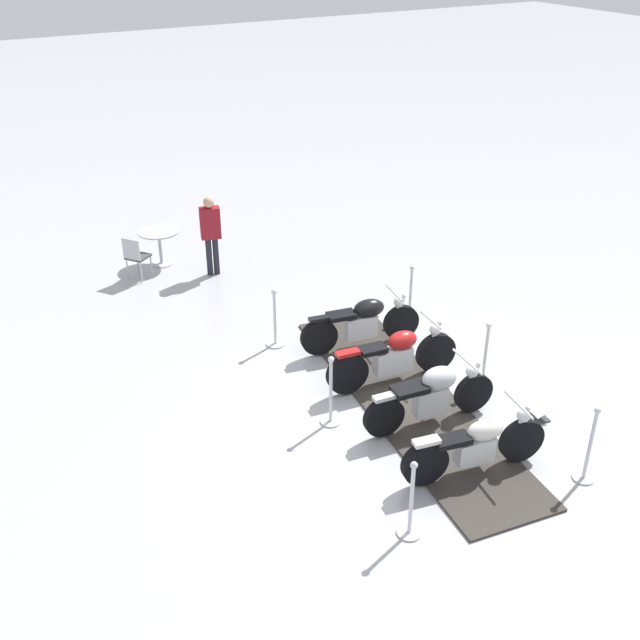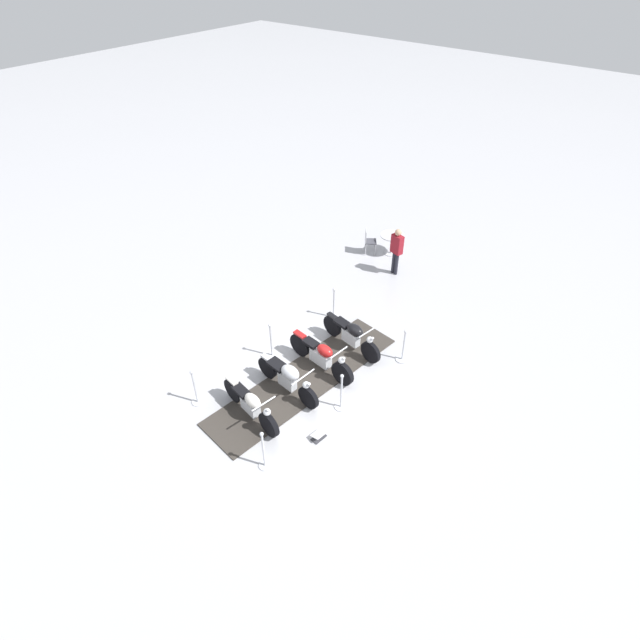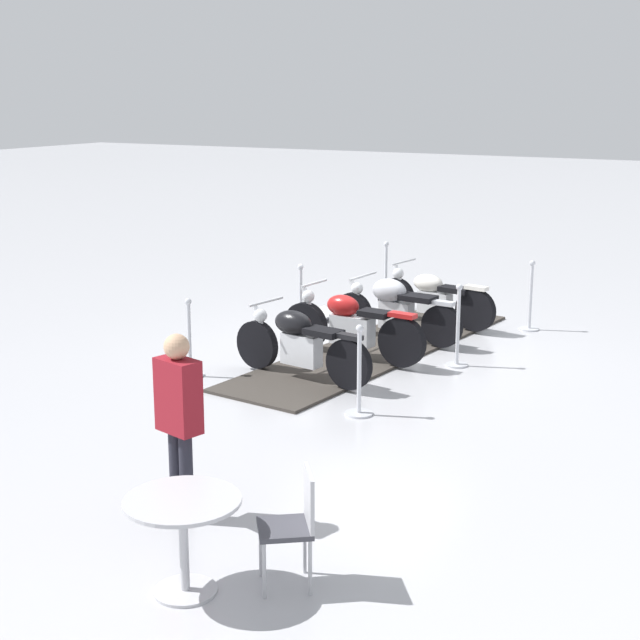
# 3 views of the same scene
# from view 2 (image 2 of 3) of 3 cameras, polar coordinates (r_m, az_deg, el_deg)

# --- Properties ---
(ground_plane) EXTENTS (80.00, 80.00, 0.00)m
(ground_plane) POSITION_cam_2_polar(r_m,az_deg,el_deg) (13.40, -1.74, -6.75)
(ground_plane) COLOR #B2B2B7
(display_platform) EXTENTS (2.10, 5.87, 0.04)m
(display_platform) POSITION_cam_2_polar(r_m,az_deg,el_deg) (13.39, -1.74, -6.70)
(display_platform) COLOR #38332D
(display_platform) RESTS_ON ground_plane
(motorcycle_cream) EXTENTS (2.09, 0.67, 0.95)m
(motorcycle_cream) POSITION_cam_2_polar(r_m,az_deg,el_deg) (12.30, -7.80, -9.41)
(motorcycle_cream) COLOR black
(motorcycle_cream) RESTS_ON display_platform
(motorcycle_chrome) EXTENTS (2.13, 0.75, 0.92)m
(motorcycle_chrome) POSITION_cam_2_polar(r_m,az_deg,el_deg) (12.73, -3.62, -6.50)
(motorcycle_chrome) COLOR black
(motorcycle_chrome) RESTS_ON display_platform
(motorcycle_maroon) EXTENTS (2.25, 0.61, 0.99)m
(motorcycle_maroon) POSITION_cam_2_polar(r_m,az_deg,el_deg) (13.33, 0.17, -4.07)
(motorcycle_maroon) COLOR black
(motorcycle_maroon) RESTS_ON display_platform
(motorcycle_black) EXTENTS (2.14, 0.66, 0.94)m
(motorcycle_black) POSITION_cam_2_polar(r_m,az_deg,el_deg) (13.96, 3.63, -1.70)
(motorcycle_black) COLOR black
(motorcycle_black) RESTS_ON display_platform
(stanchion_left_front) EXTENTS (0.31, 0.31, 1.10)m
(stanchion_left_front) POSITION_cam_2_polar(r_m,az_deg,el_deg) (12.96, -13.82, -7.87)
(stanchion_left_front) COLOR silver
(stanchion_left_front) RESTS_ON ground_plane
(stanchion_left_rear) EXTENTS (0.33, 0.33, 1.07)m
(stanchion_left_rear) POSITION_cam_2_polar(r_m,az_deg,el_deg) (15.15, 1.56, 1.36)
(stanchion_left_rear) COLOR silver
(stanchion_left_rear) RESTS_ON ground_plane
(stanchion_right_rear) EXTENTS (0.36, 0.36, 1.05)m
(stanchion_right_rear) POSITION_cam_2_polar(r_m,az_deg,el_deg) (13.92, 9.35, -3.49)
(stanchion_right_rear) COLOR silver
(stanchion_right_rear) RESTS_ON ground_plane
(stanchion_right_mid) EXTENTS (0.33, 0.33, 1.13)m
(stanchion_right_mid) POSITION_cam_2_polar(r_m,az_deg,el_deg) (12.50, 2.40, -8.65)
(stanchion_right_mid) COLOR silver
(stanchion_right_mid) RESTS_ON ground_plane
(stanchion_left_mid) EXTENTS (0.31, 0.31, 1.13)m
(stanchion_left_mid) POSITION_cam_2_polar(r_m,az_deg,el_deg) (13.86, -5.50, -2.82)
(stanchion_left_mid) COLOR silver
(stanchion_left_mid) RESTS_ON ground_plane
(stanchion_right_front) EXTENTS (0.29, 0.29, 1.16)m
(stanchion_right_front) POSITION_cam_2_polar(r_m,az_deg,el_deg) (11.43, -6.34, -14.81)
(stanchion_right_front) COLOR silver
(stanchion_right_front) RESTS_ON ground_plane
(info_placard) EXTENTS (0.31, 0.38, 0.22)m
(info_placard) POSITION_cam_2_polar(r_m,az_deg,el_deg) (12.09, -0.15, -12.92)
(info_placard) COLOR #333338
(info_placard) RESTS_ON ground_plane
(cafe_table) EXTENTS (0.88, 0.88, 0.75)m
(cafe_table) POSITION_cam_2_polar(r_m,az_deg,el_deg) (18.26, 8.13, 8.99)
(cafe_table) COLOR #B7B7BC
(cafe_table) RESTS_ON ground_plane
(cafe_chair_near_table) EXTENTS (0.56, 0.56, 0.92)m
(cafe_chair_near_table) POSITION_cam_2_polar(r_m,az_deg,el_deg) (18.22, 5.51, 8.98)
(cafe_chair_near_table) COLOR #B7B7BC
(cafe_chair_near_table) RESTS_ON ground_plane
(bystander_person) EXTENTS (0.44, 0.32, 1.67)m
(bystander_person) POSITION_cam_2_polar(r_m,az_deg,el_deg) (16.96, 8.64, 8.06)
(bystander_person) COLOR #23232D
(bystander_person) RESTS_ON ground_plane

